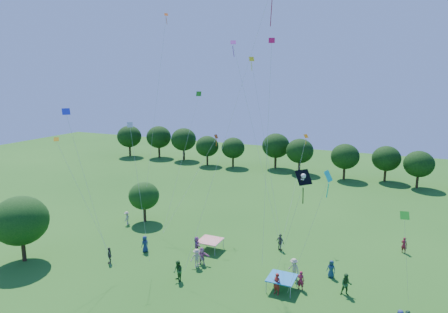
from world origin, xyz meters
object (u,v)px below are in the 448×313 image
Objects in this scene: red_high_kite at (254,47)px; pirate_kite at (303,180)px; near_tree_north at (144,196)px; tent_red_stripe at (210,240)px; tent_blue at (282,278)px; near_tree_west at (20,221)px.

pirate_kite is at bearing -49.13° from red_high_kite.
near_tree_north is at bearing 149.92° from pirate_kite.
red_high_kite is at bearing 130.87° from pirate_kite.
tent_red_stripe is 16.95m from pirate_kite.
red_high_kite is (4.97, -1.57, 18.56)m from tent_red_stripe.
near_tree_west is at bearing -168.15° from tent_blue.
near_tree_west is 24.45m from tent_blue.
near_tree_west is 14.09m from near_tree_north.
near_tree_west is at bearing -158.76° from red_high_kite.
tent_red_stripe is at bearing 162.45° from red_high_kite.
near_tree_west is 2.87× the size of tent_red_stripe.
red_high_kite reaches higher than near_tree_north.
pirate_kite reaches higher than tent_blue.
tent_blue is 19.13m from red_high_kite.
tent_red_stripe is at bearing 142.12° from pirate_kite.
pirate_kite reaches higher than tent_red_stripe.
red_high_kite is (-6.07, 7.02, 9.00)m from pirate_kite.
red_high_kite is (-3.72, 2.80, 18.56)m from tent_blue.
near_tree_west is at bearing -107.77° from near_tree_north.
near_tree_north is 23.40m from red_high_kite.
pirate_kite reaches higher than near_tree_west.
near_tree_west is 1.30× the size of near_tree_north.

